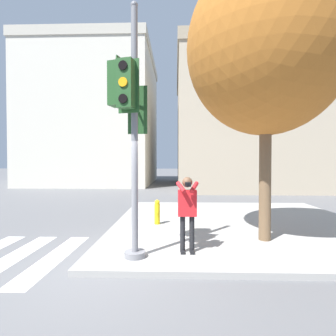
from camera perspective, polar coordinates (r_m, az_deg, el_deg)
name	(u,v)px	position (r m, az deg, el deg)	size (l,w,h in m)	color
ground_plane	(103,267)	(5.68, -13.92, -20.16)	(160.00, 160.00, 0.00)	#5B5B5E
sidewalk_corner	(239,223)	(9.05, 15.21, -11.58)	(8.00, 8.00, 0.13)	#9E9B96
traffic_signal_pole	(130,113)	(5.49, -8.31, 11.78)	(0.80, 1.15, 5.17)	slate
person_photographer	(187,207)	(5.70, 4.22, -8.47)	(0.50, 0.53, 1.62)	black
street_tree	(266,48)	(7.48, 20.58, 23.22)	(3.90, 3.90, 6.91)	brown
fire_hydrant	(157,212)	(8.32, -2.37, -9.54)	(0.17, 0.23, 0.76)	yellow
building_left	(98,119)	(27.50, -14.98, 10.18)	(11.05, 12.05, 12.68)	beige
building_right	(267,126)	(24.79, 20.74, 8.59)	(15.75, 13.83, 10.51)	tan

